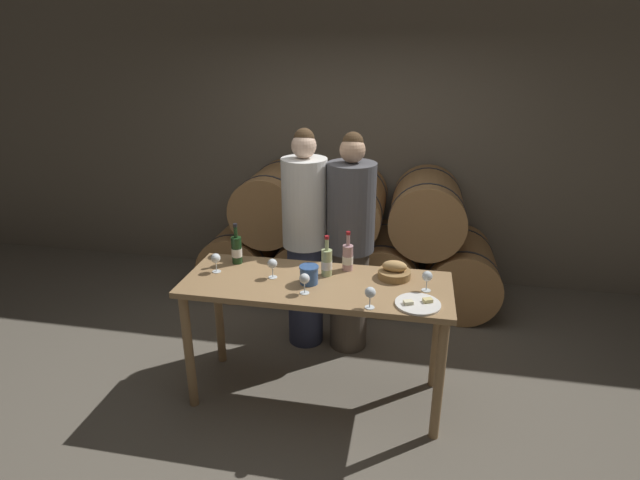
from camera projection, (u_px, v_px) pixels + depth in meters
ground_plane at (317, 394)px, 3.66m from camera, size 10.00×10.00×0.00m
stone_wall_back at (359, 127)px, 5.08m from camera, size 10.00×0.12×3.20m
barrel_stack at (349, 240)px, 4.91m from camera, size 2.88×0.93×1.29m
tasting_table at (316, 299)px, 3.37m from camera, size 1.79×0.66×0.91m
person_left at (305, 240)px, 4.00m from camera, size 0.36×0.36×1.81m
person_right at (350, 245)px, 3.94m from camera, size 0.38×0.38×1.80m
wine_bottle_red at (237, 250)px, 3.58m from camera, size 0.08×0.08×0.30m
wine_bottle_white at (327, 262)px, 3.39m from camera, size 0.08×0.08×0.29m
wine_bottle_rose at (348, 257)px, 3.47m from camera, size 0.08×0.08×0.29m
blue_crock at (309, 274)px, 3.28m from camera, size 0.13×0.13×0.12m
bread_basket at (394, 272)px, 3.37m from camera, size 0.22×0.22×0.12m
cheese_plate at (418, 304)px, 3.03m from camera, size 0.28×0.28×0.04m
wine_glass_far_left at (216, 259)px, 3.44m from camera, size 0.07×0.07×0.14m
wine_glass_left at (272, 264)px, 3.35m from camera, size 0.07×0.07×0.14m
wine_glass_center at (304, 279)px, 3.14m from camera, size 0.07×0.07×0.14m
wine_glass_right at (370, 293)px, 2.96m from camera, size 0.07×0.07×0.14m
wine_glass_far_right at (427, 277)px, 3.17m from camera, size 0.07×0.07×0.14m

